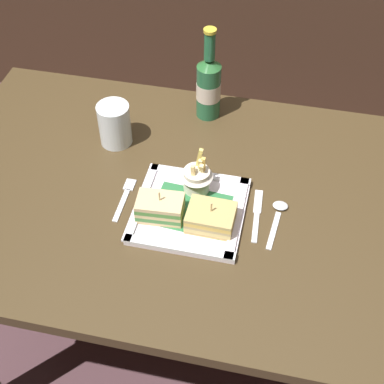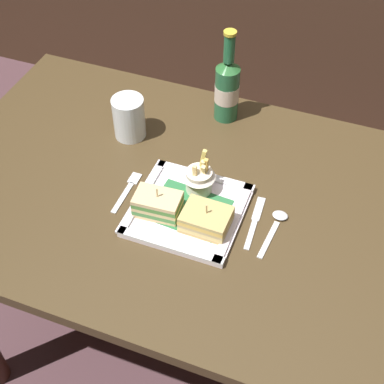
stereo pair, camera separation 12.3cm
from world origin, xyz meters
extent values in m
plane|color=#4B3035|center=(0.00, 0.00, 0.00)|extent=(6.00, 6.00, 0.00)
cube|color=#42321D|center=(0.00, 0.00, 0.73)|extent=(1.28, 0.78, 0.03)
cylinder|color=#3F261E|center=(-0.56, 0.31, 0.36)|extent=(0.08, 0.08, 0.71)
cube|color=white|center=(0.00, -0.05, 0.75)|extent=(0.24, 0.24, 0.01)
cube|color=#296C3B|center=(0.00, -0.05, 0.76)|extent=(0.18, 0.14, 0.00)
cube|color=white|center=(0.00, -0.16, 0.76)|extent=(0.24, 0.02, 0.01)
cube|color=white|center=(0.00, 0.06, 0.76)|extent=(0.24, 0.02, 0.01)
cube|color=silver|center=(-0.11, -0.05, 0.76)|extent=(0.02, 0.24, 0.01)
cube|color=white|center=(0.11, -0.05, 0.76)|extent=(0.02, 0.24, 0.01)
cube|color=#E0BC82|center=(-0.06, -0.08, 0.76)|extent=(0.11, 0.07, 0.01)
cube|color=#4A8543|center=(-0.06, -0.08, 0.77)|extent=(0.11, 0.07, 0.01)
cube|color=#D5BA7D|center=(-0.06, -0.08, 0.78)|extent=(0.11, 0.07, 0.01)
cube|color=#4F8A3C|center=(-0.06, -0.08, 0.79)|extent=(0.11, 0.07, 0.01)
cube|color=#D6B882|center=(-0.06, -0.08, 0.80)|extent=(0.11, 0.07, 0.01)
cylinder|color=tan|center=(-0.06, -0.08, 0.79)|extent=(0.00, 0.00, 0.08)
cube|color=tan|center=(0.05, -0.08, 0.76)|extent=(0.10, 0.08, 0.01)
cube|color=#E2CA7B|center=(0.05, -0.08, 0.77)|extent=(0.10, 0.08, 0.01)
cube|color=tan|center=(0.05, -0.08, 0.78)|extent=(0.10, 0.08, 0.01)
cube|color=#E6BD55|center=(0.05, -0.08, 0.79)|extent=(0.10, 0.08, 0.01)
cube|color=tan|center=(0.05, -0.08, 0.79)|extent=(0.10, 0.08, 0.01)
cylinder|color=tan|center=(0.05, -0.08, 0.79)|extent=(0.00, 0.00, 0.07)
cylinder|color=#EEE0C9|center=(0.00, 0.01, 0.78)|extent=(0.06, 0.06, 0.06)
cone|color=silver|center=(0.00, 0.01, 0.81)|extent=(0.08, 0.08, 0.03)
cube|color=#EED883|center=(0.01, 0.02, 0.82)|extent=(0.01, 0.01, 0.06)
cube|color=#E8B754|center=(0.01, 0.02, 0.82)|extent=(0.01, 0.01, 0.06)
cube|color=#F2CD83|center=(-0.01, 0.00, 0.81)|extent=(0.01, 0.01, 0.05)
cube|color=#F2D789|center=(0.01, 0.01, 0.81)|extent=(0.01, 0.03, 0.05)
cube|color=#EDD669|center=(0.00, 0.03, 0.82)|extent=(0.02, 0.01, 0.08)
cylinder|color=#27653F|center=(-0.03, 0.30, 0.82)|extent=(0.06, 0.06, 0.15)
cone|color=#2A632F|center=(-0.03, 0.30, 0.91)|extent=(0.06, 0.06, 0.02)
cylinder|color=#22633D|center=(-0.03, 0.30, 0.95)|extent=(0.03, 0.03, 0.07)
cylinder|color=gold|center=(-0.03, 0.30, 1.00)|extent=(0.03, 0.03, 0.01)
cylinder|color=beige|center=(-0.03, 0.30, 0.82)|extent=(0.06, 0.06, 0.05)
cylinder|color=silver|center=(-0.24, 0.14, 0.80)|extent=(0.08, 0.08, 0.11)
cylinder|color=silver|center=(-0.24, 0.14, 0.77)|extent=(0.07, 0.07, 0.06)
cube|color=silver|center=(-0.16, -0.07, 0.75)|extent=(0.01, 0.10, 0.00)
cube|color=silver|center=(-0.16, 0.00, 0.75)|extent=(0.02, 0.04, 0.00)
cube|color=silver|center=(0.15, -0.07, 0.75)|extent=(0.02, 0.09, 0.00)
cube|color=silver|center=(0.14, 0.01, 0.75)|extent=(0.02, 0.07, 0.00)
cube|color=silver|center=(0.19, -0.07, 0.75)|extent=(0.02, 0.11, 0.00)
ellipsoid|color=silver|center=(0.20, 0.01, 0.75)|extent=(0.04, 0.03, 0.01)
camera|label=1|loc=(0.18, -0.84, 1.68)|focal=51.36mm
camera|label=2|loc=(0.29, -0.81, 1.68)|focal=51.36mm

